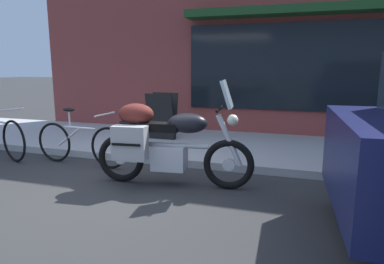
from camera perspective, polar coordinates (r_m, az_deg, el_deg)
name	(u,v)px	position (r m, az deg, el deg)	size (l,w,h in m)	color
ground_plane	(107,190)	(4.61, -13.99, -9.38)	(80.00, 80.00, 0.00)	#2F2F2F
touring_motorcycle	(163,141)	(4.51, -4.89, -1.47)	(2.13, 0.81, 1.41)	black
parked_bicycle	(80,143)	(5.78, -18.05, -1.72)	(1.74, 0.48, 0.92)	black
sandwich_board_sign	(162,116)	(6.93, -4.99, 2.64)	(0.55, 0.41, 0.92)	black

